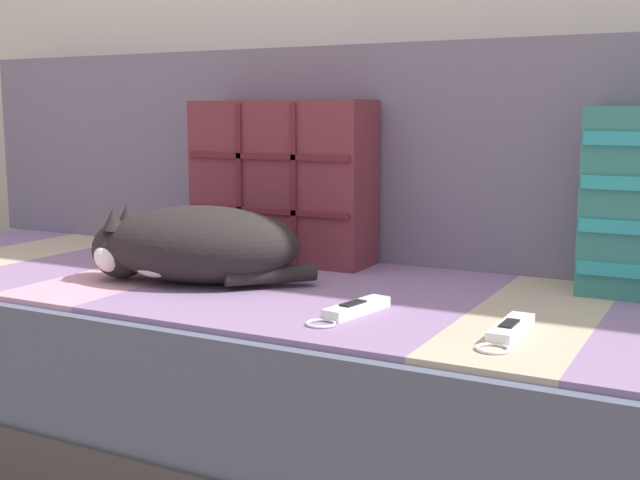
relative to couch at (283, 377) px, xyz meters
name	(u,v)px	position (x,y,z in m)	size (l,w,h in m)	color
couch	(283,377)	(0.00, 0.00, 0.00)	(2.18, 0.80, 0.40)	#3D3838
sofa_backrest	(354,153)	(0.00, 0.33, 0.44)	(2.13, 0.14, 0.48)	slate
throw_pillow_quilted	(282,182)	(-0.11, 0.18, 0.38)	(0.41, 0.14, 0.36)	brown
sleeping_cat	(190,245)	(-0.15, -0.11, 0.28)	(0.44, 0.32, 0.15)	black
game_remote_near	(510,330)	(0.51, -0.19, 0.21)	(0.05, 0.19, 0.02)	white
game_remote_far	(354,309)	(0.25, -0.19, 0.21)	(0.08, 0.20, 0.02)	white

